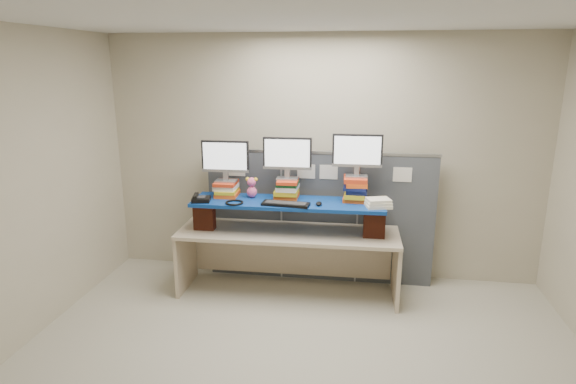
% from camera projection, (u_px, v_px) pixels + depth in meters
% --- Properties ---
extents(room, '(5.00, 4.00, 2.80)m').
position_uv_depth(room, '(299.00, 209.00, 3.64)').
color(room, '#BAB199').
rests_on(room, ground).
extents(cubicle_partition, '(2.60, 0.06, 1.53)m').
position_uv_depth(cubicle_partition, '(319.00, 216.00, 5.50)').
color(cubicle_partition, '#41464D').
rests_on(cubicle_partition, ground).
extents(desk, '(2.38, 0.73, 0.72)m').
position_uv_depth(desk, '(288.00, 244.00, 5.21)').
color(desk, '#C6B397').
rests_on(desk, ground).
extents(brick_pier_left, '(0.22, 0.12, 0.30)m').
position_uv_depth(brick_pier_left, '(204.00, 216.00, 5.20)').
color(brick_pier_left, maroon).
rests_on(brick_pier_left, desk).
extents(brick_pier_right, '(0.22, 0.12, 0.30)m').
position_uv_depth(brick_pier_right, '(374.00, 223.00, 4.96)').
color(brick_pier_right, maroon).
rests_on(brick_pier_right, desk).
extents(blue_board, '(2.04, 0.54, 0.04)m').
position_uv_depth(blue_board, '(288.00, 203.00, 5.08)').
color(blue_board, navy).
rests_on(blue_board, brick_pier_left).
extents(book_stack_left, '(0.25, 0.31, 0.16)m').
position_uv_depth(book_stack_left, '(227.00, 189.00, 5.27)').
color(book_stack_left, '#F75717').
rests_on(book_stack_left, blue_board).
extents(book_stack_center, '(0.26, 0.32, 0.21)m').
position_uv_depth(book_stack_center, '(287.00, 189.00, 5.17)').
color(book_stack_center, '#F75717').
rests_on(book_stack_center, blue_board).
extents(book_stack_right, '(0.25, 0.31, 0.26)m').
position_uv_depth(book_stack_right, '(355.00, 189.00, 5.07)').
color(book_stack_right, '#F75717').
rests_on(book_stack_right, blue_board).
extents(monitor_left, '(0.52, 0.15, 0.45)m').
position_uv_depth(monitor_left, '(225.00, 159.00, 5.17)').
color(monitor_left, '#939398').
rests_on(monitor_left, book_stack_left).
extents(monitor_center, '(0.52, 0.15, 0.45)m').
position_uv_depth(monitor_center, '(287.00, 156.00, 5.07)').
color(monitor_center, '#939398').
rests_on(monitor_center, book_stack_center).
extents(monitor_right, '(0.52, 0.15, 0.45)m').
position_uv_depth(monitor_right, '(357.00, 153.00, 4.97)').
color(monitor_right, '#939398').
rests_on(monitor_right, book_stack_right).
extents(keyboard, '(0.50, 0.20, 0.03)m').
position_uv_depth(keyboard, '(286.00, 204.00, 4.93)').
color(keyboard, black).
rests_on(keyboard, blue_board).
extents(mouse, '(0.09, 0.13, 0.04)m').
position_uv_depth(mouse, '(319.00, 204.00, 4.93)').
color(mouse, black).
rests_on(mouse, blue_board).
extents(desk_phone, '(0.21, 0.20, 0.08)m').
position_uv_depth(desk_phone, '(200.00, 199.00, 5.06)').
color(desk_phone, black).
rests_on(desk_phone, blue_board).
extents(headset, '(0.20, 0.20, 0.02)m').
position_uv_depth(headset, '(234.00, 203.00, 4.99)').
color(headset, black).
rests_on(headset, blue_board).
extents(plush_toy, '(0.13, 0.10, 0.22)m').
position_uv_depth(plush_toy, '(252.00, 187.00, 5.19)').
color(plush_toy, '#F25C91').
rests_on(plush_toy, blue_board).
extents(binder_stack, '(0.29, 0.26, 0.09)m').
position_uv_depth(binder_stack, '(378.00, 203.00, 4.86)').
color(binder_stack, white).
rests_on(binder_stack, blue_board).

